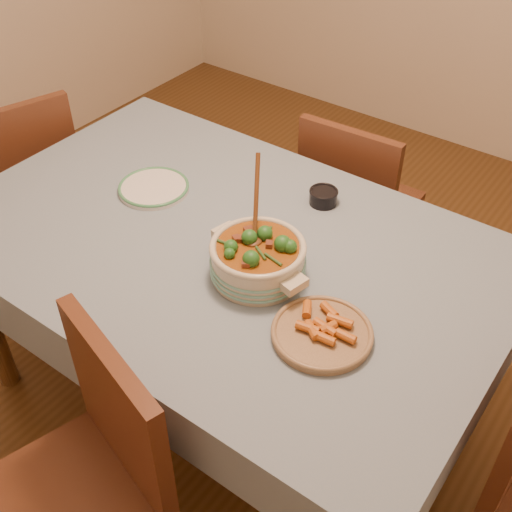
{
  "coord_description": "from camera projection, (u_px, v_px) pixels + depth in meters",
  "views": [
    {
      "loc": [
        0.96,
        -1.13,
        1.96
      ],
      "look_at": [
        0.19,
        -0.08,
        0.85
      ],
      "focal_mm": 45.0,
      "sensor_mm": 36.0,
      "label": 1
    }
  ],
  "objects": [
    {
      "name": "condiment_bowl",
      "position": [
        323.0,
        196.0,
        2.03
      ],
      "size": [
        0.12,
        0.12,
        0.05
      ],
      "rotation": [
        0.0,
        0.0,
        -0.4
      ],
      "color": "black",
      "rests_on": "dining_table"
    },
    {
      "name": "fried_plate",
      "position": [
        322.0,
        332.0,
        1.6
      ],
      "size": [
        0.27,
        0.27,
        0.04
      ],
      "rotation": [
        0.0,
        0.0,
        0.06
      ],
      "color": "#9B7C56",
      "rests_on": "dining_table"
    },
    {
      "name": "chair_far",
      "position": [
        354.0,
        202.0,
        2.53
      ],
      "size": [
        0.42,
        0.42,
        0.85
      ],
      "rotation": [
        0.0,
        0.0,
        3.19
      ],
      "color": "brown",
      "rests_on": "floor"
    },
    {
      "name": "chair_near",
      "position": [
        90.0,
        477.0,
        1.58
      ],
      "size": [
        0.53,
        0.53,
        0.91
      ],
      "rotation": [
        0.0,
        0.0,
        -0.29
      ],
      "color": "brown",
      "rests_on": "floor"
    },
    {
      "name": "chair_left",
      "position": [
        25.0,
        182.0,
        2.6
      ],
      "size": [
        0.51,
        0.51,
        0.88
      ],
      "rotation": [
        0.0,
        0.0,
        -1.87
      ],
      "color": "brown",
      "rests_on": "floor"
    },
    {
      "name": "stew_casserole",
      "position": [
        258.0,
        256.0,
        1.75
      ],
      "size": [
        0.34,
        0.31,
        0.31
      ],
      "rotation": [
        0.0,
        0.0,
        -0.23
      ],
      "color": "beige",
      "rests_on": "dining_table"
    },
    {
      "name": "white_plate",
      "position": [
        154.0,
        188.0,
        2.1
      ],
      "size": [
        0.27,
        0.27,
        0.02
      ],
      "rotation": [
        0.0,
        0.0,
        -0.16
      ],
      "color": "silver",
      "rests_on": "dining_table"
    },
    {
      "name": "dining_table",
      "position": [
        224.0,
        264.0,
        1.96
      ],
      "size": [
        1.68,
        1.08,
        0.76
      ],
      "color": "brown",
      "rests_on": "floor"
    },
    {
      "name": "floor",
      "position": [
        229.0,
        397.0,
        2.4
      ],
      "size": [
        4.5,
        4.5,
        0.0
      ],
      "primitive_type": "plane",
      "color": "#4C3115",
      "rests_on": "ground"
    }
  ]
}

